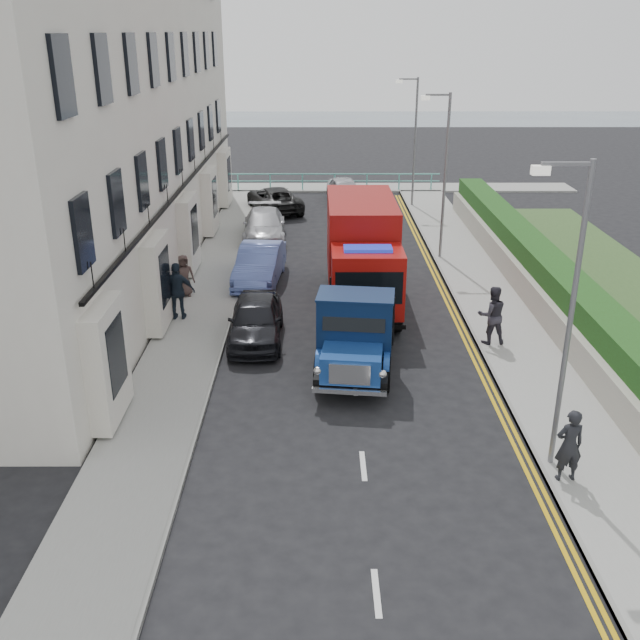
{
  "coord_description": "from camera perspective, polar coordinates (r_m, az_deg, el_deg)",
  "views": [
    {
      "loc": [
        -1.04,
        -15.91,
        9.3
      ],
      "look_at": [
        -0.98,
        3.49,
        1.4
      ],
      "focal_mm": 40.0,
      "sensor_mm": 36.0,
      "label": 1
    }
  ],
  "objects": [
    {
      "name": "pedestrian_west_far",
      "position": [
        26.83,
        -10.84,
        3.51
      ],
      "size": [
        0.88,
        0.7,
        1.56
      ],
      "primitive_type": "imported",
      "rotation": [
        0.0,
        0.0,
        0.29
      ],
      "color": "#433430",
      "rests_on": "pavement_west"
    },
    {
      "name": "pavement_west",
      "position": [
        26.9,
        -9.06,
        1.78
      ],
      "size": [
        2.4,
        38.0,
        0.12
      ],
      "primitive_type": "cube",
      "color": "gray",
      "rests_on": "ground"
    },
    {
      "name": "red_lorry",
      "position": [
        25.8,
        3.38,
        5.57
      ],
      "size": [
        2.42,
        7.0,
        3.66
      ],
      "rotation": [
        0.0,
        0.0,
        0.0
      ],
      "color": "black",
      "rests_on": "ground"
    },
    {
      "name": "sea_plane",
      "position": [
        76.49,
        0.63,
        15.18
      ],
      "size": [
        120.0,
        120.0,
        0.0
      ],
      "primitive_type": "plane",
      "color": "slate",
      "rests_on": "ground"
    },
    {
      "name": "garden_east",
      "position": [
        27.56,
        17.29,
        3.38
      ],
      "size": [
        1.45,
        28.0,
        1.75
      ],
      "color": "#B2AD9E",
      "rests_on": "ground"
    },
    {
      "name": "lamp_far",
      "position": [
        40.6,
        7.45,
        14.48
      ],
      "size": [
        1.23,
        0.18,
        7.0
      ],
      "color": "slate",
      "rests_on": "ground"
    },
    {
      "name": "parked_car_mid",
      "position": [
        28.28,
        -4.85,
        4.47
      ],
      "size": [
        1.92,
        4.63,
        1.49
      ],
      "primitive_type": "imported",
      "rotation": [
        0.0,
        0.0,
        -0.08
      ],
      "color": "#5468B4",
      "rests_on": "ground"
    },
    {
      "name": "pedestrian_east_near",
      "position": [
        16.55,
        19.31,
        -9.44
      ],
      "size": [
        0.67,
        0.48,
        1.72
      ],
      "primitive_type": "imported",
      "rotation": [
        0.0,
        0.0,
        3.26
      ],
      "color": "black",
      "rests_on": "pavement_east"
    },
    {
      "name": "promenade",
      "position": [
        45.87,
        1.15,
        10.53
      ],
      "size": [
        30.0,
        2.5,
        0.12
      ],
      "primitive_type": "cube",
      "color": "gray",
      "rests_on": "ground"
    },
    {
      "name": "parked_car_rear",
      "position": [
        34.24,
        -4.49,
        7.54
      ],
      "size": [
        2.19,
        4.9,
        1.4
      ],
      "primitive_type": "imported",
      "rotation": [
        0.0,
        0.0,
        0.05
      ],
      "color": "#B3B3B8",
      "rests_on": "ground"
    },
    {
      "name": "pavement_east",
      "position": [
        27.32,
        13.26,
        1.77
      ],
      "size": [
        2.6,
        38.0,
        0.12
      ],
      "primitive_type": "cube",
      "color": "gray",
      "rests_on": "ground"
    },
    {
      "name": "pedestrian_west_near",
      "position": [
        24.61,
        -11.31,
        2.28
      ],
      "size": [
        1.17,
        0.5,
        1.98
      ],
      "primitive_type": "imported",
      "rotation": [
        0.0,
        0.0,
        3.13
      ],
      "color": "#1C2733",
      "rests_on": "pavement_west"
    },
    {
      "name": "lamp_near",
      "position": [
        15.78,
        19.15,
        1.24
      ],
      "size": [
        1.23,
        0.18,
        7.0
      ],
      "color": "slate",
      "rests_on": "ground"
    },
    {
      "name": "terrace_west",
      "position": [
        30.19,
        -17.17,
        17.18
      ],
      "size": [
        6.31,
        30.2,
        14.25
      ],
      "color": "silver",
      "rests_on": "ground"
    },
    {
      "name": "seafront_railing",
      "position": [
        44.98,
        1.18,
        10.98
      ],
      "size": [
        13.0,
        0.08,
        1.11
      ],
      "color": "#59B2A5",
      "rests_on": "ground"
    },
    {
      "name": "lamp_mid",
      "position": [
        30.82,
        9.79,
        11.94
      ],
      "size": [
        1.23,
        0.18,
        7.0
      ],
      "color": "slate",
      "rests_on": "ground"
    },
    {
      "name": "pedestrian_east_far",
      "position": [
        22.88,
        13.59,
        0.4
      ],
      "size": [
        0.96,
        0.78,
        1.88
      ],
      "primitive_type": "imported",
      "rotation": [
        0.0,
        0.0,
        3.21
      ],
      "color": "#2E2B35",
      "rests_on": "pavement_east"
    },
    {
      "name": "parked_car_front",
      "position": [
        22.9,
        -5.16,
        0.03
      ],
      "size": [
        1.76,
        4.2,
        1.42
      ],
      "primitive_type": "imported",
      "rotation": [
        0.0,
        0.0,
        0.02
      ],
      "color": "black",
      "rests_on": "ground"
    },
    {
      "name": "ground",
      "position": [
        18.46,
        3.11,
        -8.13
      ],
      "size": [
        120.0,
        120.0,
        0.0
      ],
      "primitive_type": "plane",
      "color": "black",
      "rests_on": "ground"
    },
    {
      "name": "seafront_car_left",
      "position": [
        39.92,
        -3.69,
        9.64
      ],
      "size": [
        3.69,
        5.33,
        1.35
      ],
      "primitive_type": "imported",
      "rotation": [
        0.0,
        0.0,
        3.47
      ],
      "color": "black",
      "rests_on": "ground"
    },
    {
      "name": "bedford_lorry",
      "position": [
        20.36,
        2.85,
        -1.45
      ],
      "size": [
        2.67,
        5.5,
        2.51
      ],
      "rotation": [
        0.0,
        0.0,
        -0.12
      ],
      "color": "black",
      "rests_on": "ground"
    },
    {
      "name": "seafront_car_right",
      "position": [
        41.84,
        1.97,
        10.31
      ],
      "size": [
        2.29,
        4.42,
        1.44
      ],
      "primitive_type": "imported",
      "rotation": [
        0.0,
        0.0,
        0.15
      ],
      "color": "#BBBBC0",
      "rests_on": "ground"
    }
  ]
}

